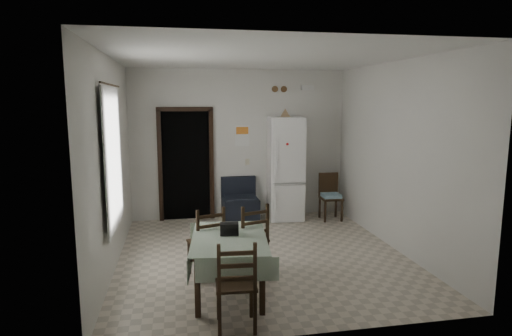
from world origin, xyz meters
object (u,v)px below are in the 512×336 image
object	(u,v)px
fridge	(285,168)
corner_chair	(331,197)
dining_chair_far_left	(206,241)
dining_table	(229,265)
dining_chair_near_head	(236,283)
dining_chair_far_right	(249,238)
navy_seat	(240,200)

from	to	relation	value
fridge	corner_chair	size ratio (longest dim) A/B	2.21
corner_chair	dining_chair_far_left	world-z (taller)	dining_chair_far_left
corner_chair	dining_table	xyz separation A→B (m)	(-2.33, -2.82, -0.10)
dining_table	dining_chair_near_head	xyz separation A→B (m)	(-0.03, -0.81, 0.13)
corner_chair	dining_chair_near_head	distance (m)	4.33
dining_table	dining_chair_far_right	bearing A→B (deg)	65.09
fridge	corner_chair	world-z (taller)	fridge
corner_chair	dining_chair_far_right	world-z (taller)	dining_chair_far_right
corner_chair	dining_chair_near_head	bearing A→B (deg)	-122.03
dining_chair_far_right	dining_chair_near_head	size ratio (longest dim) A/B	1.02
dining_chair_far_left	dining_table	bearing A→B (deg)	96.26
corner_chair	dining_table	world-z (taller)	corner_chair
fridge	dining_chair_far_right	xyz separation A→B (m)	(-1.14, -2.54, -0.51)
navy_seat	dining_chair_near_head	bearing A→B (deg)	-99.19
fridge	navy_seat	bearing A→B (deg)	-175.56
corner_chair	dining_chair_far_right	xyz separation A→B (m)	(-2.00, -2.27, 0.03)
dining_chair_far_left	fridge	bearing A→B (deg)	-141.63
dining_chair_far_left	dining_chair_near_head	distance (m)	1.37
fridge	dining_table	bearing A→B (deg)	-111.16
navy_seat	dining_chair_near_head	xyz separation A→B (m)	(-0.63, -3.90, 0.06)
fridge	dining_table	distance (m)	3.48
fridge	dining_chair_far_left	distance (m)	3.12
navy_seat	dining_chair_far_right	xyz separation A→B (m)	(-0.26, -2.54, 0.07)
dining_table	dining_chair_near_head	distance (m)	0.82
navy_seat	dining_table	size ratio (longest dim) A/B	0.61
dining_chair_far_left	dining_chair_near_head	xyz separation A→B (m)	(0.21, -1.35, -0.00)
dining_chair_near_head	corner_chair	bearing A→B (deg)	-119.36
fridge	dining_chair_near_head	distance (m)	4.21
dining_chair_far_left	dining_chair_far_right	distance (m)	0.57
fridge	dining_chair_far_left	world-z (taller)	fridge
corner_chair	dining_chair_far_right	distance (m)	3.02
fridge	dining_table	world-z (taller)	fridge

